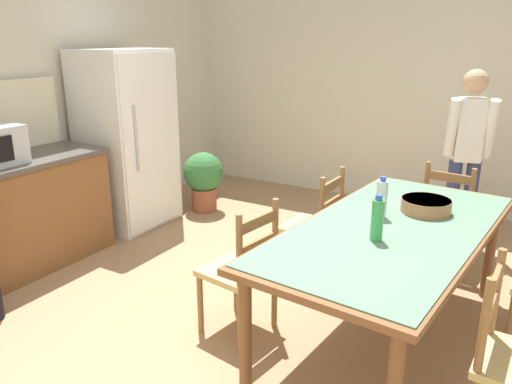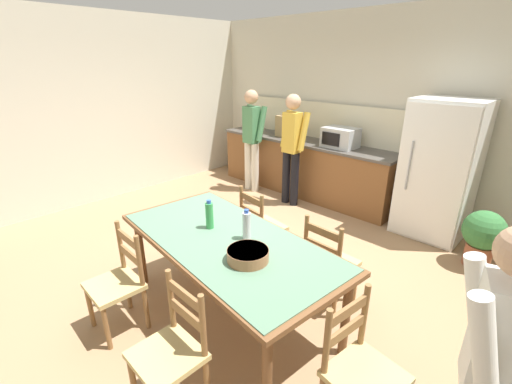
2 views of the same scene
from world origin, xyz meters
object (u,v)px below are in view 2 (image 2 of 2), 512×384
(bottle_near_centre, at_px, (209,215))
(serving_bowl, at_px, (248,254))
(microwave, at_px, (340,138))
(chair_side_near_left, at_px, (118,283))
(refrigerator, at_px, (439,170))
(dining_table, at_px, (228,246))
(chair_head_end, at_px, (360,371))
(chair_side_far_left, at_px, (261,227))
(paper_bag, at_px, (283,126))
(chair_side_near_right, at_px, (172,351))
(person_at_sink, at_px, (252,136))
(person_at_counter, at_px, (292,145))
(potted_plant, at_px, (483,235))
(bottle_off_centre, at_px, (247,225))
(person_by_table, at_px, (485,367))
(chair_side_far_right, at_px, (329,263))

(bottle_near_centre, distance_m, serving_bowl, 0.65)
(microwave, distance_m, chair_side_near_left, 3.75)
(refrigerator, height_order, dining_table, refrigerator)
(microwave, distance_m, chair_head_end, 3.75)
(chair_side_far_left, bearing_deg, paper_bag, -46.93)
(bottle_near_centre, distance_m, chair_side_near_right, 1.18)
(person_at_sink, xyz_separation_m, person_at_counter, (0.89, -0.02, -0.00))
(bottle_near_centre, relative_size, potted_plant, 0.40)
(refrigerator, height_order, serving_bowl, refrigerator)
(dining_table, height_order, person_at_counter, person_at_counter)
(refrigerator, height_order, bottle_near_centre, refrigerator)
(serving_bowl, bearing_deg, refrigerator, 82.89)
(bottle_off_centre, xyz_separation_m, person_at_counter, (-1.36, 2.31, 0.07))
(person_by_table, bearing_deg, bottle_near_centre, -21.05)
(refrigerator, relative_size, person_at_counter, 1.02)
(chair_head_end, height_order, person_by_table, person_by_table)
(chair_side_far_left, distance_m, person_at_counter, 1.87)
(microwave, bearing_deg, person_at_counter, -135.34)
(chair_side_far_left, bearing_deg, person_by_table, 165.55)
(refrigerator, xyz_separation_m, chair_head_end, (0.61, -3.05, -0.44))
(serving_bowl, bearing_deg, person_at_sink, 134.36)
(potted_plant, bearing_deg, chair_side_near_right, -107.20)
(paper_bag, bearing_deg, chair_side_far_left, -55.26)
(paper_bag, height_order, serving_bowl, paper_bag)
(person_at_counter, bearing_deg, dining_table, -152.82)
(person_at_counter, height_order, person_by_table, person_at_counter)
(paper_bag, xyz_separation_m, person_at_sink, (-0.28, -0.49, -0.14))
(serving_bowl, bearing_deg, potted_plant, 67.72)
(dining_table, bearing_deg, chair_head_end, -5.34)
(paper_bag, relative_size, bottle_off_centre, 1.33)
(bottle_near_centre, xyz_separation_m, serving_bowl, (0.63, -0.14, -0.07))
(chair_head_end, xyz_separation_m, chair_side_near_left, (-1.90, -0.63, 0.00))
(potted_plant, bearing_deg, microwave, 168.23)
(bottle_off_centre, bearing_deg, potted_plant, 61.10)
(refrigerator, xyz_separation_m, potted_plant, (0.69, -0.43, -0.50))
(refrigerator, distance_m, chair_head_end, 3.14)
(person_by_table, bearing_deg, serving_bowl, -17.63)
(dining_table, xyz_separation_m, bottle_near_centre, (-0.26, 0.02, 0.20))
(person_at_sink, bearing_deg, chair_side_near_right, -142.37)
(microwave, distance_m, bottle_off_centre, 2.95)
(serving_bowl, height_order, potted_plant, serving_bowl)
(chair_side_far_left, bearing_deg, person_at_counter, -53.64)
(chair_side_far_right, height_order, potted_plant, chair_side_far_right)
(dining_table, xyz_separation_m, person_at_counter, (-1.24, 2.42, 0.27))
(serving_bowl, distance_m, chair_side_far_right, 0.97)
(chair_side_far_right, bearing_deg, person_by_table, 149.15)
(dining_table, height_order, chair_side_near_left, chair_side_near_left)
(paper_bag, bearing_deg, chair_side_far_right, -42.20)
(microwave, bearing_deg, person_at_sink, -160.60)
(chair_side_near_right, height_order, person_at_counter, person_at_counter)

